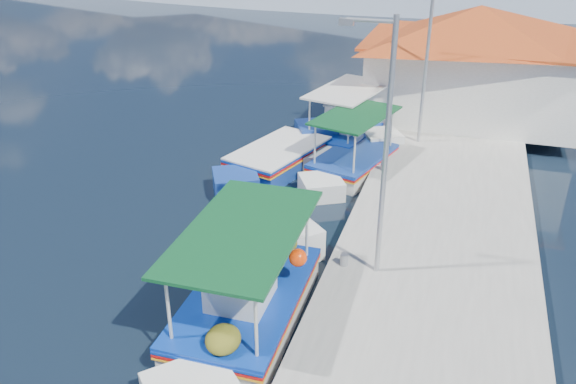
% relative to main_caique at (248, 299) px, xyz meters
% --- Properties ---
extents(ground, '(160.00, 160.00, 0.00)m').
position_rel_main_caique_xyz_m(ground, '(-2.06, 0.03, -0.50)').
color(ground, black).
rests_on(ground, ground).
extents(quay, '(5.00, 44.00, 0.50)m').
position_rel_main_caique_xyz_m(quay, '(3.84, 6.03, -0.25)').
color(quay, '#A9A79E').
rests_on(quay, ground).
extents(bollards, '(0.20, 17.20, 0.30)m').
position_rel_main_caique_xyz_m(bollards, '(1.74, 5.28, 0.15)').
color(bollards, '#A5A8AD').
rests_on(bollards, quay).
extents(main_caique, '(2.44, 7.95, 2.62)m').
position_rel_main_caique_xyz_m(main_caique, '(0.00, 0.00, 0.00)').
color(main_caique, silver).
rests_on(main_caique, ground).
extents(caique_green_canopy, '(2.97, 6.06, 2.35)m').
position_rel_main_caique_xyz_m(caique_green_canopy, '(0.57, 8.71, -0.15)').
color(caique_green_canopy, silver).
rests_on(caique_green_canopy, ground).
extents(caique_blue_hull, '(3.31, 6.64, 1.23)m').
position_rel_main_caique_xyz_m(caique_blue_hull, '(-2.01, 8.22, -0.17)').
color(caique_blue_hull, navy).
rests_on(caique_blue_hull, ground).
extents(caique_far, '(3.13, 6.83, 2.46)m').
position_rel_main_caique_xyz_m(caique_far, '(-0.21, 11.25, -0.05)').
color(caique_far, silver).
rests_on(caique_far, ground).
extents(harbor_building, '(10.49, 10.49, 4.40)m').
position_rel_main_caique_xyz_m(harbor_building, '(4.13, 15.03, 2.27)').
color(harbor_building, white).
rests_on(harbor_building, quay).
extents(lamp_post_near, '(1.21, 0.14, 6.00)m').
position_rel_main_caique_xyz_m(lamp_post_near, '(2.44, 2.03, 3.35)').
color(lamp_post_near, '#A5A8AD').
rests_on(lamp_post_near, quay).
extents(lamp_post_far, '(1.21, 0.14, 6.00)m').
position_rel_main_caique_xyz_m(lamp_post_far, '(2.44, 11.03, 3.35)').
color(lamp_post_far, '#A5A8AD').
rests_on(lamp_post_far, quay).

